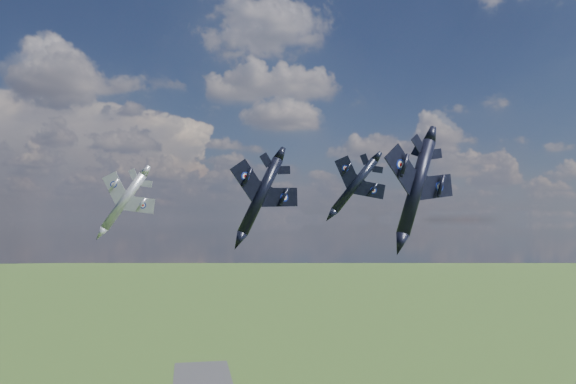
{
  "coord_description": "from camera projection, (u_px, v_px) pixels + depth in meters",
  "views": [
    {
      "loc": [
        -8.16,
        -62.16,
        77.2
      ],
      "look_at": [
        6.4,
        18.58,
        81.27
      ],
      "focal_mm": 35.0,
      "sensor_mm": 36.0,
      "label": 1
    }
  ],
  "objects": [
    {
      "name": "jet_right_navy",
      "position": [
        416.0,
        187.0,
        64.38
      ],
      "size": [
        16.59,
        19.06,
        7.24
      ],
      "primitive_type": null,
      "rotation": [
        0.0,
        0.37,
        0.34
      ],
      "color": "black"
    },
    {
      "name": "jet_left_silver",
      "position": [
        124.0,
        201.0,
        79.52
      ],
      "size": [
        11.07,
        14.14,
        7.44
      ],
      "primitive_type": null,
      "rotation": [
        0.0,
        0.61,
        -0.17
      ],
      "color": "#9B9CA5"
    },
    {
      "name": "jet_high_navy",
      "position": [
        355.0,
        185.0,
        104.89
      ],
      "size": [
        14.31,
        18.41,
        10.09
      ],
      "primitive_type": null,
      "rotation": [
        0.0,
        0.67,
        -0.19
      ],
      "color": "black"
    },
    {
      "name": "jet_lead_navy",
      "position": [
        260.0,
        196.0,
        79.77
      ],
      "size": [
        14.86,
        18.31,
        8.26
      ],
      "primitive_type": null,
      "rotation": [
        0.0,
        0.46,
        0.19
      ],
      "color": "black"
    }
  ]
}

